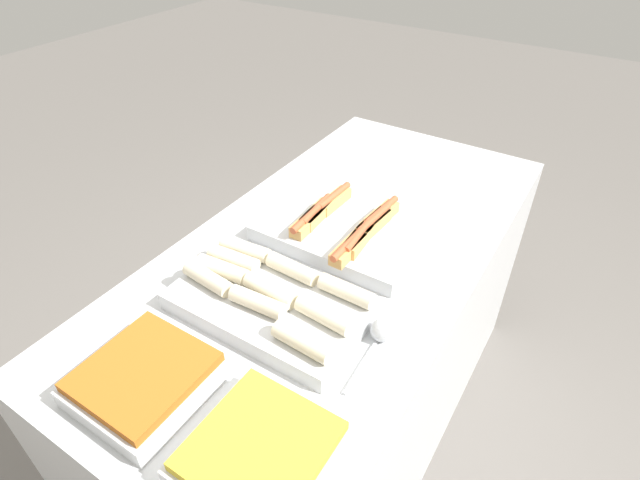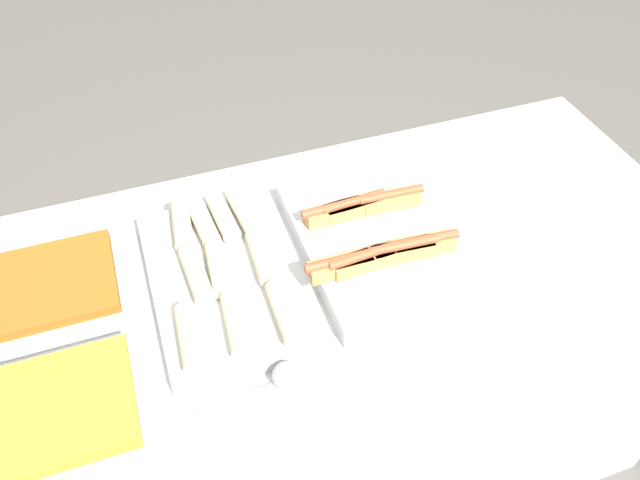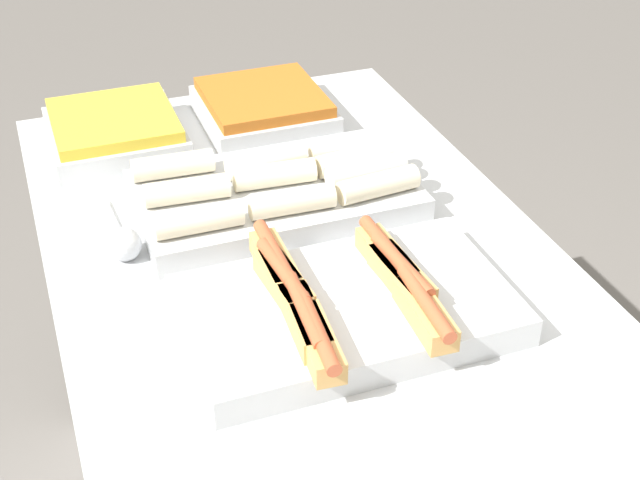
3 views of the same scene
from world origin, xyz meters
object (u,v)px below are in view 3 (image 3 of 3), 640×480
tray_wraps (278,191)px  tray_side_back (264,108)px  tray_side_front (115,131)px  serving_spoon_near (124,243)px  tray_hotdogs (346,306)px

tray_wraps → tray_side_back: size_ratio=1.82×
tray_side_front → serving_spoon_near: size_ratio=1.24×
serving_spoon_near → tray_side_back: bearing=137.3°
tray_side_front → tray_side_back: bearing=90.0°
tray_wraps → tray_side_back: (-0.35, 0.08, -0.00)m
tray_wraps → serving_spoon_near: bearing=-79.3°
serving_spoon_near → tray_side_front: bearing=172.5°
tray_side_front → serving_spoon_near: (0.41, -0.05, -0.01)m
tray_hotdogs → tray_side_front: 0.75m
tray_wraps → tray_side_back: tray_wraps is taller
tray_hotdogs → tray_side_front: size_ratio=1.80×
tray_hotdogs → tray_side_front: tray_hotdogs is taller
tray_hotdogs → tray_side_front: bearing=-161.7°
tray_hotdogs → tray_side_back: 0.72m
tray_wraps → serving_spoon_near: 0.30m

